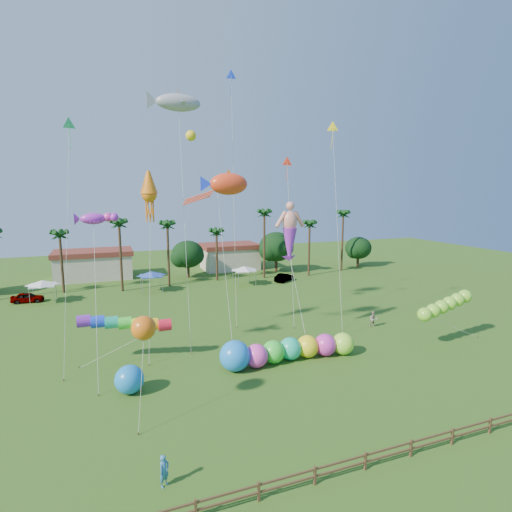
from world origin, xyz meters
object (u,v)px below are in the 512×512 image
object	(u,v)px
car_a	(28,297)
caterpillar_inflatable	(284,350)
car_b	(284,277)
spectator_b	(373,319)
blue_ball	(129,379)
spectator_a	(164,471)

from	to	relation	value
car_a	caterpillar_inflatable	world-z (taller)	caterpillar_inflatable
car_b	spectator_b	world-z (taller)	spectator_b
car_a	car_b	size ratio (longest dim) A/B	0.97
car_b	spectator_b	xyz separation A→B (m)	(-0.48, -23.80, 0.20)
car_b	blue_ball	size ratio (longest dim) A/B	1.94
car_b	caterpillar_inflatable	bearing A→B (deg)	120.07
blue_ball	car_b	bearing A→B (deg)	48.49
spectator_a	spectator_b	world-z (taller)	spectator_b
caterpillar_inflatable	blue_ball	xyz separation A→B (m)	(-12.72, -0.85, -0.01)
spectator_a	blue_ball	world-z (taller)	blue_ball
car_b	blue_ball	world-z (taller)	blue_ball
car_b	spectator_b	distance (m)	23.81
spectator_b	spectator_a	bearing A→B (deg)	-126.11
blue_ball	car_a	bearing A→B (deg)	110.13
car_a	car_b	distance (m)	37.03
spectator_a	caterpillar_inflatable	xyz separation A→B (m)	(11.72, 11.18, 0.24)
car_a	caterpillar_inflatable	size ratio (longest dim) A/B	0.32
car_a	blue_ball	xyz separation A→B (m)	(11.03, -30.08, 0.37)
spectator_b	blue_ball	world-z (taller)	blue_ball
spectator_b	blue_ball	bearing A→B (deg)	-146.75
car_a	blue_ball	distance (m)	32.04
car_a	spectator_a	distance (m)	42.15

